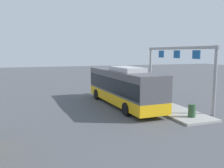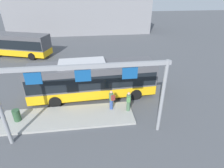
% 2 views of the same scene
% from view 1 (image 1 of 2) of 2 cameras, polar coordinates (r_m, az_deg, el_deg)
% --- Properties ---
extents(ground_plane, '(120.00, 120.00, 0.00)m').
position_cam_1_polar(ground_plane, '(21.73, 2.51, -5.04)').
color(ground_plane, '#4C4F54').
extents(platform_curb, '(10.00, 2.80, 0.16)m').
position_cam_1_polar(platform_curb, '(21.24, 12.11, -5.28)').
color(platform_curb, '#9E9E99').
rests_on(platform_curb, ground).
extents(bus_main, '(11.03, 3.03, 3.46)m').
position_cam_1_polar(bus_main, '(21.40, 2.55, -0.31)').
color(bus_main, '#EAAD14').
rests_on(bus_main, ground).
extents(person_boarding, '(0.42, 0.58, 1.67)m').
position_cam_1_polar(person_boarding, '(25.05, 6.25, -0.96)').
color(person_boarding, '#476B4C').
rests_on(person_boarding, platform_curb).
extents(person_waiting_near, '(0.51, 0.60, 1.67)m').
position_cam_1_polar(person_waiting_near, '(23.74, 6.75, -1.44)').
color(person_waiting_near, '#334C8C').
rests_on(person_waiting_near, platform_curb).
extents(platform_sign_gantry, '(10.16, 0.24, 5.20)m').
position_cam_1_polar(platform_sign_gantry, '(23.11, 14.81, 4.97)').
color(platform_sign_gantry, gray).
rests_on(platform_sign_gantry, ground).
extents(trash_bin, '(0.52, 0.52, 0.90)m').
position_cam_1_polar(trash_bin, '(18.20, 18.12, -5.93)').
color(trash_bin, '#2D5133').
rests_on(trash_bin, platform_curb).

